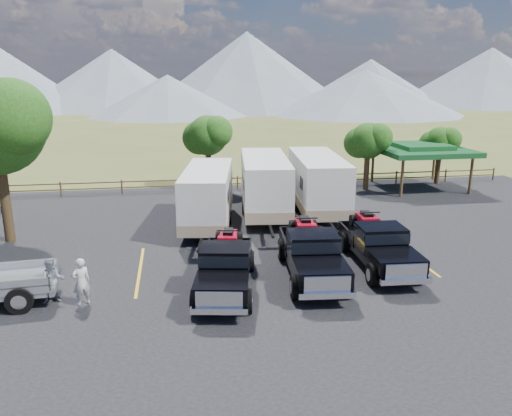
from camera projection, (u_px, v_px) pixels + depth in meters
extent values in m
plane|color=#4C5724|center=(304.00, 303.00, 17.95)|extent=(320.00, 320.00, 0.00)
cube|color=black|center=(285.00, 271.00, 20.80)|extent=(44.00, 34.00, 0.04)
cube|color=gold|center=(140.00, 270.00, 20.80)|extent=(0.12, 5.50, 0.01)
cube|color=gold|center=(235.00, 264.00, 21.43)|extent=(0.12, 5.50, 0.01)
cube|color=gold|center=(325.00, 259.00, 22.06)|extent=(0.12, 5.50, 0.01)
cube|color=gold|center=(409.00, 254.00, 22.70)|extent=(0.12, 5.50, 0.01)
cylinder|color=black|center=(5.00, 197.00, 23.96)|extent=(0.48, 0.48, 4.48)
sphere|color=#184611|center=(11.00, 118.00, 22.36)|extent=(3.52, 3.52, 3.52)
cylinder|color=black|center=(366.00, 170.00, 35.21)|extent=(0.39, 0.39, 2.80)
sphere|color=#184611|center=(368.00, 141.00, 34.67)|extent=(2.52, 2.52, 2.52)
sphere|color=#184611|center=(378.00, 138.00, 34.26)|extent=(1.98, 1.98, 1.98)
sphere|color=#184611|center=(359.00, 143.00, 35.02)|extent=(2.16, 2.16, 2.16)
cylinder|color=black|center=(438.00, 167.00, 37.15)|extent=(0.38, 0.38, 2.52)
sphere|color=#184611|center=(440.00, 142.00, 36.67)|extent=(2.24, 2.24, 2.24)
sphere|color=#184611|center=(449.00, 139.00, 36.30)|extent=(1.76, 1.76, 1.76)
sphere|color=#184611|center=(432.00, 144.00, 36.97)|extent=(1.92, 1.92, 1.92)
cylinder|color=black|center=(209.00, 168.00, 35.34)|extent=(0.41, 0.41, 3.08)
sphere|color=#184611|center=(208.00, 135.00, 34.74)|extent=(2.80, 2.80, 2.80)
sphere|color=#184611|center=(217.00, 132.00, 34.28)|extent=(2.20, 2.20, 2.20)
sphere|color=#184611|center=(199.00, 138.00, 35.13)|extent=(2.40, 2.40, 2.40)
cylinder|color=brown|center=(61.00, 189.00, 33.54)|extent=(0.12, 0.12, 1.00)
cylinder|color=brown|center=(122.00, 187.00, 34.18)|extent=(0.12, 0.12, 1.00)
cylinder|color=brown|center=(181.00, 185.00, 34.81)|extent=(0.12, 0.12, 1.00)
cylinder|color=brown|center=(238.00, 183.00, 35.45)|extent=(0.12, 0.12, 1.00)
cylinder|color=brown|center=(292.00, 181.00, 36.08)|extent=(0.12, 0.12, 1.00)
cylinder|color=brown|center=(345.00, 179.00, 36.72)|extent=(0.12, 0.12, 1.00)
cylinder|color=brown|center=(396.00, 177.00, 37.35)|extent=(0.12, 0.12, 1.00)
cylinder|color=brown|center=(446.00, 176.00, 37.99)|extent=(0.12, 0.12, 1.00)
cylinder|color=brown|center=(493.00, 174.00, 38.62)|extent=(0.12, 0.12, 1.00)
cube|color=brown|center=(265.00, 183.00, 35.78)|extent=(36.00, 0.06, 0.08)
cube|color=brown|center=(265.00, 177.00, 35.68)|extent=(36.00, 0.06, 0.08)
cylinder|color=brown|center=(402.00, 178.00, 33.10)|extent=(0.20, 0.20, 2.60)
cylinder|color=brown|center=(373.00, 165.00, 37.86)|extent=(0.20, 0.20, 2.60)
cylinder|color=brown|center=(471.00, 176.00, 33.89)|extent=(0.20, 0.20, 2.60)
cylinder|color=brown|center=(434.00, 163.00, 38.65)|extent=(0.20, 0.20, 2.60)
cube|color=#164F24|center=(421.00, 150.00, 35.50)|extent=(6.20, 6.20, 0.35)
cube|color=#164F24|center=(421.00, 146.00, 35.42)|extent=(3.50, 3.50, 0.35)
cone|color=slate|center=(113.00, 79.00, 120.02)|extent=(44.00, 44.00, 14.00)
cone|color=slate|center=(247.00, 70.00, 120.77)|extent=(52.00, 52.00, 18.00)
cone|color=slate|center=(370.00, 82.00, 132.65)|extent=(40.00, 40.00, 12.00)
cone|color=slate|center=(489.00, 77.00, 133.53)|extent=(50.00, 50.00, 15.00)
cone|color=slate|center=(168.00, 95.00, 99.03)|extent=(32.00, 32.00, 8.00)
cone|color=slate|center=(365.00, 92.00, 102.39)|extent=(40.00, 40.00, 9.00)
cube|color=black|center=(226.00, 275.00, 18.79)|extent=(2.70, 5.67, 0.34)
cube|color=black|center=(221.00, 286.00, 16.93)|extent=(2.11, 2.02, 0.48)
cube|color=black|center=(225.00, 259.00, 18.50)|extent=(2.03, 1.79, 0.96)
cube|color=black|center=(225.00, 255.00, 18.46)|extent=(2.08, 1.85, 0.43)
cube|color=black|center=(229.00, 252.00, 20.38)|extent=(2.21, 2.58, 0.53)
cube|color=silver|center=(219.00, 300.00, 16.00)|extent=(1.52, 0.35, 0.53)
cube|color=silver|center=(219.00, 311.00, 16.03)|extent=(1.87, 0.50, 0.21)
cube|color=silver|center=(230.00, 250.00, 21.57)|extent=(1.87, 0.48, 0.21)
cylinder|color=black|center=(195.00, 301.00, 17.02)|extent=(0.43, 0.90, 0.86)
cylinder|color=black|center=(248.00, 301.00, 16.99)|extent=(0.43, 0.90, 0.86)
cylinder|color=black|center=(207.00, 261.00, 20.67)|extent=(0.43, 0.90, 0.86)
cylinder|color=black|center=(251.00, 261.00, 20.65)|extent=(0.43, 0.90, 0.86)
cube|color=maroon|center=(228.00, 237.00, 20.22)|extent=(0.88, 1.34, 0.33)
cube|color=black|center=(228.00, 232.00, 20.15)|extent=(0.50, 0.77, 0.17)
cube|color=maroon|center=(227.00, 239.00, 19.68)|extent=(0.81, 0.46, 0.21)
cylinder|color=black|center=(227.00, 231.00, 19.69)|extent=(0.86, 0.21, 0.06)
cylinder|color=black|center=(217.00, 246.00, 19.76)|extent=(0.34, 0.57, 0.54)
cylinder|color=black|center=(238.00, 246.00, 19.75)|extent=(0.34, 0.57, 0.54)
cylinder|color=black|center=(219.00, 238.00, 20.78)|extent=(0.34, 0.57, 0.54)
cylinder|color=black|center=(240.00, 238.00, 20.77)|extent=(0.34, 0.57, 0.54)
cube|color=black|center=(312.00, 262.00, 20.01)|extent=(2.41, 5.94, 0.37)
cube|color=black|center=(321.00, 271.00, 18.03)|extent=(2.11, 2.01, 0.51)
cube|color=black|center=(313.00, 245.00, 19.70)|extent=(2.05, 1.76, 1.01)
cube|color=black|center=(313.00, 242.00, 19.66)|extent=(2.10, 1.82, 0.46)
cube|color=black|center=(304.00, 240.00, 21.70)|extent=(2.17, 2.61, 0.56)
cube|color=silver|center=(327.00, 284.00, 17.05)|extent=(1.62, 0.24, 0.56)
cube|color=silver|center=(327.00, 295.00, 17.09)|extent=(2.00, 0.37, 0.22)
cube|color=silver|center=(300.00, 239.00, 22.96)|extent=(2.00, 0.35, 0.22)
cylinder|color=black|center=(295.00, 287.00, 18.06)|extent=(0.39, 0.94, 0.91)
cylinder|color=black|center=(347.00, 285.00, 18.18)|extent=(0.39, 0.94, 0.91)
cylinder|color=black|center=(282.00, 250.00, 21.93)|extent=(0.39, 0.94, 0.91)
cylinder|color=black|center=(325.00, 249.00, 22.06)|extent=(0.39, 0.94, 0.91)
cube|color=maroon|center=(305.00, 225.00, 21.52)|extent=(0.83, 1.38, 0.36)
cube|color=black|center=(305.00, 220.00, 21.46)|extent=(0.48, 0.80, 0.18)
cube|color=maroon|center=(307.00, 227.00, 20.96)|extent=(0.84, 0.43, 0.22)
cylinder|color=black|center=(307.00, 218.00, 20.96)|extent=(0.92, 0.15, 0.06)
cylinder|color=black|center=(296.00, 234.00, 21.01)|extent=(0.32, 0.59, 0.57)
cylinder|color=black|center=(318.00, 234.00, 21.07)|extent=(0.32, 0.59, 0.57)
cylinder|color=black|center=(292.00, 226.00, 22.08)|extent=(0.32, 0.59, 0.57)
cylinder|color=black|center=(313.00, 226.00, 22.14)|extent=(0.32, 0.59, 0.57)
cube|color=black|center=(379.00, 252.00, 21.12)|extent=(2.14, 5.72, 0.36)
cube|color=black|center=(396.00, 260.00, 19.21)|extent=(2.00, 1.88, 0.49)
cube|color=black|center=(381.00, 237.00, 20.83)|extent=(1.94, 1.65, 0.99)
cube|color=black|center=(381.00, 234.00, 20.79)|extent=(1.99, 1.71, 0.44)
cube|color=black|center=(366.00, 233.00, 22.76)|extent=(2.03, 2.48, 0.54)
cube|color=silver|center=(406.00, 271.00, 18.25)|extent=(1.58, 0.17, 0.54)
cube|color=silver|center=(406.00, 281.00, 18.29)|extent=(1.94, 0.29, 0.22)
cube|color=silver|center=(357.00, 232.00, 23.98)|extent=(1.94, 0.27, 0.22)
cylinder|color=black|center=(372.00, 275.00, 19.20)|extent=(0.35, 0.90, 0.89)
cylinder|color=black|center=(419.00, 273.00, 19.39)|extent=(0.35, 0.90, 0.89)
cylinder|color=black|center=(344.00, 242.00, 22.95)|extent=(0.35, 0.90, 0.89)
cylinder|color=black|center=(383.00, 241.00, 23.14)|extent=(0.35, 0.90, 0.89)
cube|color=maroon|center=(366.00, 219.00, 22.59)|extent=(0.76, 1.32, 0.35)
cube|color=black|center=(367.00, 214.00, 22.52)|extent=(0.44, 0.76, 0.18)
cube|color=maroon|center=(370.00, 221.00, 22.04)|extent=(0.81, 0.39, 0.22)
cylinder|color=black|center=(370.00, 212.00, 22.05)|extent=(0.89, 0.11, 0.06)
cylinder|color=black|center=(360.00, 227.00, 22.07)|extent=(0.29, 0.57, 0.55)
cylinder|color=black|center=(380.00, 227.00, 22.16)|extent=(0.29, 0.57, 0.55)
cylinder|color=black|center=(353.00, 220.00, 23.11)|extent=(0.29, 0.57, 0.55)
cylinder|color=black|center=(372.00, 220.00, 23.21)|extent=(0.29, 0.57, 0.55)
cube|color=white|center=(208.00, 193.00, 26.43)|extent=(3.42, 7.50, 2.60)
cube|color=gray|center=(208.00, 211.00, 26.69)|extent=(3.45, 7.54, 0.58)
cube|color=black|center=(181.00, 196.00, 24.61)|extent=(0.16, 0.86, 0.58)
cube|color=black|center=(228.00, 196.00, 24.62)|extent=(0.16, 0.86, 0.58)
cylinder|color=black|center=(189.00, 219.00, 27.09)|extent=(0.34, 0.70, 0.67)
cylinder|color=black|center=(229.00, 219.00, 27.10)|extent=(0.34, 0.70, 0.67)
cube|color=black|center=(200.00, 245.00, 22.45)|extent=(0.39, 1.73, 0.10)
cube|color=white|center=(265.00, 182.00, 28.58)|extent=(3.35, 8.02, 2.80)
cube|color=gray|center=(265.00, 200.00, 28.86)|extent=(3.38, 8.06, 0.62)
cube|color=black|center=(244.00, 184.00, 26.56)|extent=(0.13, 0.93, 0.62)
cube|color=black|center=(291.00, 184.00, 26.69)|extent=(0.13, 0.93, 0.62)
cylinder|color=black|center=(244.00, 208.00, 29.24)|extent=(0.34, 0.75, 0.73)
cylinder|color=black|center=(284.00, 207.00, 29.35)|extent=(0.34, 0.75, 0.73)
cube|color=black|center=(271.00, 231.00, 24.29)|extent=(0.33, 1.87, 0.10)
cube|color=white|center=(318.00, 180.00, 29.02)|extent=(3.31, 8.01, 2.80)
cube|color=gray|center=(317.00, 198.00, 29.30)|extent=(3.34, 8.05, 0.62)
cube|color=black|center=(301.00, 183.00, 27.00)|extent=(0.12, 0.93, 0.62)
cube|color=black|center=(347.00, 182.00, 27.14)|extent=(0.12, 0.93, 0.62)
cylinder|color=black|center=(296.00, 206.00, 29.67)|extent=(0.34, 0.75, 0.73)
cylinder|color=black|center=(335.00, 205.00, 29.80)|extent=(0.34, 0.75, 0.73)
cube|color=black|center=(334.00, 228.00, 24.74)|extent=(0.32, 1.87, 0.10)
cube|color=#96999E|center=(18.00, 278.00, 17.70)|extent=(2.60, 2.15, 0.56)
cube|color=silver|center=(55.00, 283.00, 18.08)|extent=(0.32, 2.01, 0.22)
cylinder|color=black|center=(30.00, 279.00, 18.77)|extent=(0.94, 0.38, 0.92)
cylinder|color=black|center=(19.00, 301.00, 16.97)|extent=(0.94, 0.38, 0.92)
imported|color=#BCBCBC|center=(81.00, 282.00, 17.48)|extent=(0.76, 0.67, 1.74)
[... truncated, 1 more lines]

